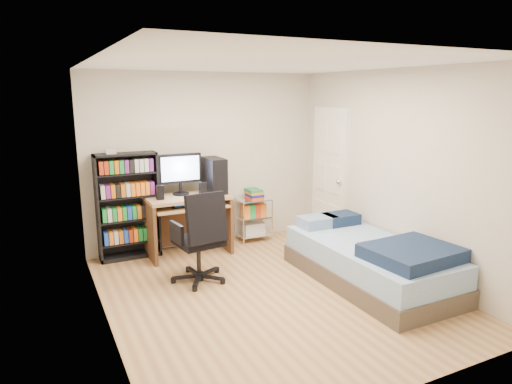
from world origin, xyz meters
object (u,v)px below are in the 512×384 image
office_chair (200,253)px  bed (371,261)px  media_shelf (128,205)px  computer_desk (194,200)px

office_chair → bed: 2.01m
media_shelf → computer_desk: 0.89m
media_shelf → bed: media_shelf is taller
media_shelf → office_chair: 1.40m
computer_desk → office_chair: (-0.29, -1.05, -0.40)m
office_chair → bed: size_ratio=0.52×
computer_desk → office_chair: computer_desk is taller
media_shelf → bed: (2.38, -2.12, -0.47)m
media_shelf → bed: size_ratio=0.69×
bed → media_shelf: bearing=138.2°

